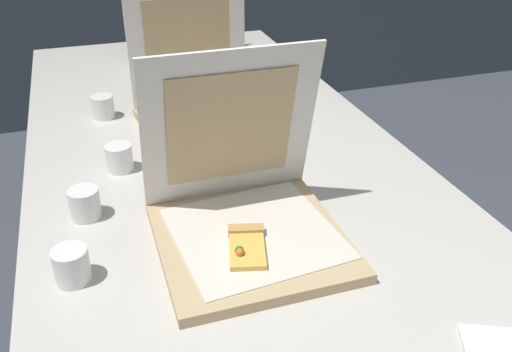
# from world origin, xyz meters

# --- Properties ---
(table) EXTENTS (0.94, 2.30, 0.75)m
(table) POSITION_xyz_m (0.00, 0.63, 0.71)
(table) COLOR beige
(table) RESTS_ON ground
(pizza_box_front) EXTENTS (0.35, 0.35, 0.36)m
(pizza_box_front) POSITION_xyz_m (-0.04, 0.33, 0.81)
(pizza_box_front) COLOR tan
(pizza_box_front) RESTS_ON table
(pizza_box_middle) EXTENTS (0.39, 0.40, 0.37)m
(pizza_box_middle) POSITION_xyz_m (0.02, 0.89, 0.81)
(pizza_box_middle) COLOR tan
(pizza_box_middle) RESTS_ON table
(pizza_box_back) EXTENTS (0.39, 0.46, 0.37)m
(pizza_box_back) POSITION_xyz_m (0.07, 1.36, 0.81)
(pizza_box_back) COLOR tan
(pizza_box_back) RESTS_ON table
(cup_white_far) EXTENTS (0.06, 0.06, 0.06)m
(cup_white_far) POSITION_xyz_m (-0.26, 1.02, 0.78)
(cup_white_far) COLOR white
(cup_white_far) RESTS_ON table
(cup_white_near_center) EXTENTS (0.06, 0.06, 0.06)m
(cup_white_near_center) POSITION_xyz_m (-0.34, 0.51, 0.78)
(cup_white_near_center) COLOR white
(cup_white_near_center) RESTS_ON table
(cup_white_mid) EXTENTS (0.06, 0.06, 0.06)m
(cup_white_mid) POSITION_xyz_m (-0.25, 0.69, 0.78)
(cup_white_mid) COLOR white
(cup_white_mid) RESTS_ON table
(cup_white_near_left) EXTENTS (0.06, 0.06, 0.06)m
(cup_white_near_left) POSITION_xyz_m (-0.37, 0.31, 0.78)
(cup_white_near_left) COLOR white
(cup_white_near_left) RESTS_ON table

